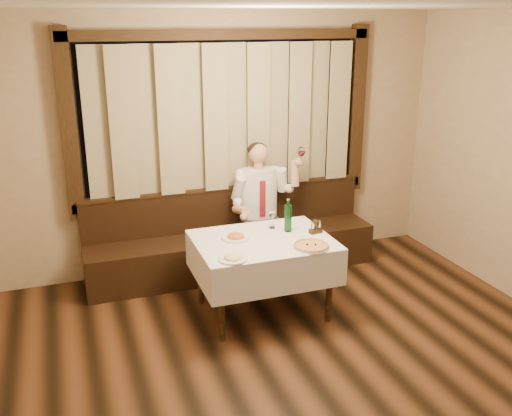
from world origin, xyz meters
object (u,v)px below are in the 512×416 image
object	(u,v)px
pasta_cream	(233,256)
seated_man	(261,199)
banquette	(232,244)
green_bottle	(288,218)
pasta_red	(236,235)
dining_table	(263,250)
cruet_caddy	(316,228)
pizza	(311,246)

from	to	relation	value
pasta_cream	seated_man	size ratio (longest dim) A/B	0.18
banquette	green_bottle	bearing A→B (deg)	-71.73
banquette	pasta_red	size ratio (longest dim) A/B	11.95
green_bottle	seated_man	distance (m)	0.82
dining_table	cruet_caddy	size ratio (longest dim) A/B	9.54
pasta_cream	cruet_caddy	xyz separation A→B (m)	(0.93, 0.34, 0.01)
dining_table	cruet_caddy	bearing A→B (deg)	-1.62
banquette	pasta_red	xyz separation A→B (m)	(-0.23, -0.92, 0.48)
dining_table	pasta_cream	xyz separation A→B (m)	(-0.40, -0.36, 0.14)
pasta_red	seated_man	world-z (taller)	seated_man
banquette	green_bottle	xyz separation A→B (m)	(0.30, -0.90, 0.58)
green_bottle	dining_table	bearing A→B (deg)	-158.05
pasta_red	pasta_cream	world-z (taller)	pasta_red
pasta_red	dining_table	bearing A→B (deg)	-23.10
seated_man	pasta_cream	bearing A→B (deg)	-119.30
pizza	banquette	bearing A→B (deg)	104.03
pasta_cream	seated_man	distance (m)	1.48
pizza	seated_man	bearing A→B (deg)	90.82
dining_table	pasta_cream	world-z (taller)	pasta_cream
pasta_red	seated_man	size ratio (longest dim) A/B	0.19
banquette	pasta_cream	size ratio (longest dim) A/B	12.40
pasta_cream	cruet_caddy	world-z (taller)	cruet_caddy
dining_table	cruet_caddy	xyz separation A→B (m)	(0.53, -0.01, 0.15)
green_bottle	cruet_caddy	world-z (taller)	green_bottle
dining_table	seated_man	size ratio (longest dim) A/B	0.88
cruet_caddy	seated_man	world-z (taller)	seated_man
dining_table	pasta_red	size ratio (longest dim) A/B	4.74
banquette	dining_table	world-z (taller)	banquette
dining_table	pasta_cream	size ratio (longest dim) A/B	4.92
pasta_cream	green_bottle	bearing A→B (deg)	34.26
pizza	seated_man	size ratio (longest dim) A/B	0.23
banquette	cruet_caddy	world-z (taller)	banquette
pasta_cream	seated_man	xyz separation A→B (m)	(0.73, 1.29, 0.04)
green_bottle	pasta_red	bearing A→B (deg)	-177.85
pizza	dining_table	bearing A→B (deg)	135.70
banquette	seated_man	xyz separation A→B (m)	(0.32, -0.09, 0.52)
dining_table	pasta_red	bearing A→B (deg)	156.90
green_bottle	cruet_caddy	xyz separation A→B (m)	(0.23, -0.14, -0.09)
pizza	cruet_caddy	xyz separation A→B (m)	(0.19, 0.32, 0.03)
pasta_cream	banquette	bearing A→B (deg)	73.67
dining_table	pasta_red	distance (m)	0.29
pizza	cruet_caddy	bearing A→B (deg)	58.68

